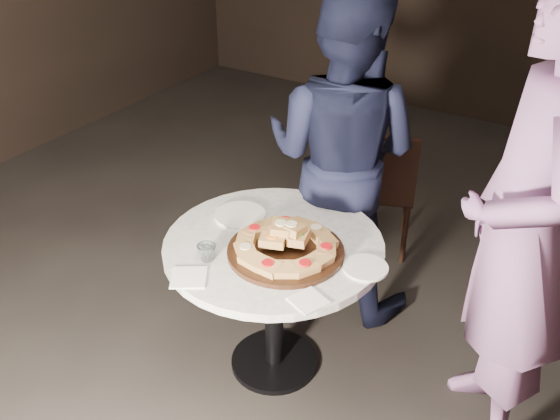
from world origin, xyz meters
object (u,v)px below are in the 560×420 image
at_px(diner_teal, 523,235).
at_px(chair_far, 381,184).
at_px(serving_board, 286,251).
at_px(table, 274,267).
at_px(focaccia_pile, 286,242).
at_px(diner_navy, 341,156).
at_px(water_glass, 207,253).

bearing_deg(diner_teal, chair_far, -159.76).
relative_size(serving_board, diner_teal, 0.25).
bearing_deg(table, focaccia_pile, -25.48).
relative_size(focaccia_pile, diner_teal, 0.22).
bearing_deg(focaccia_pile, serving_board, -54.22).
height_order(serving_board, diner_navy, diner_navy).
height_order(chair_far, diner_navy, diner_navy).
relative_size(table, diner_teal, 0.60).
bearing_deg(water_glass, table, 57.96).
xyz_separation_m(serving_board, diner_navy, (-0.10, 0.67, 0.12)).
bearing_deg(chair_far, table, 68.38).
relative_size(focaccia_pile, chair_far, 0.54).
distance_m(chair_far, diner_teal, 1.38).
bearing_deg(serving_board, water_glass, -139.65).
relative_size(water_glass, diner_teal, 0.04).
height_order(table, serving_board, serving_board).
bearing_deg(water_glass, serving_board, 40.35).
bearing_deg(serving_board, table, 152.85).
height_order(water_glass, diner_navy, diner_navy).
bearing_deg(diner_navy, table, 87.64).
bearing_deg(chair_far, water_glass, 61.95).
bearing_deg(diner_navy, water_glass, 77.18).
xyz_separation_m(serving_board, focaccia_pile, (-0.00, 0.00, 0.04)).
height_order(serving_board, chair_far, chair_far).
bearing_deg(focaccia_pile, water_glass, -138.60).
distance_m(table, water_glass, 0.34).
distance_m(chair_far, diner_navy, 0.60).
bearing_deg(serving_board, diner_teal, 14.98).
distance_m(table, chair_far, 1.11).
bearing_deg(diner_teal, diner_navy, -139.94).
height_order(table, diner_teal, diner_teal).
distance_m(table, diner_navy, 0.68).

